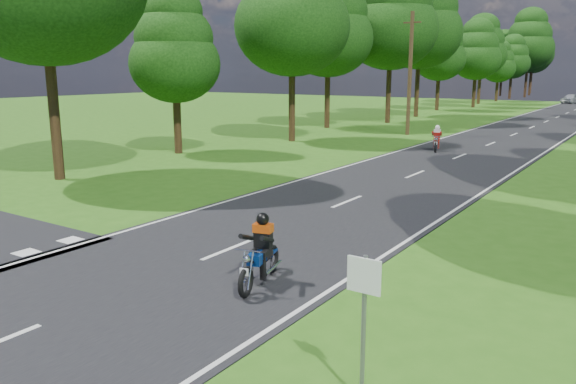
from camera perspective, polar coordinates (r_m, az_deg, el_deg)
The scene contains 8 objects.
ground at distance 12.25m, azimuth -11.95°, elevation -8.14°, with size 160.00×160.00×0.00m, color #2E6016.
main_road at distance 58.69m, azimuth 25.71°, elevation 6.88°, with size 7.00×140.00×0.02m, color black.
road_markings at distance 56.86m, azimuth 25.30°, elevation 6.80°, with size 7.40×140.00×0.01m.
telegraph_pole at distance 38.70m, azimuth 12.29°, elevation 11.71°, with size 1.20×0.26×8.00m.
road_sign at distance 7.17m, azimuth 7.69°, elevation -11.43°, with size 0.45×0.07×2.00m.
rider_near_blue at distance 11.18m, azimuth -2.92°, elevation -5.88°, with size 0.57×1.72×1.43m, color navy, non-canonical shape.
rider_far_red at distance 31.09m, azimuth 14.87°, elevation 5.31°, with size 0.55×1.64×1.37m, color #AB260D, non-canonical shape.
distant_car at distance 84.57m, azimuth 26.83°, elevation 8.48°, with size 1.52×3.77×1.29m, color silver.
Camera 1 is at (8.33, -7.94, 4.20)m, focal length 35.00 mm.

